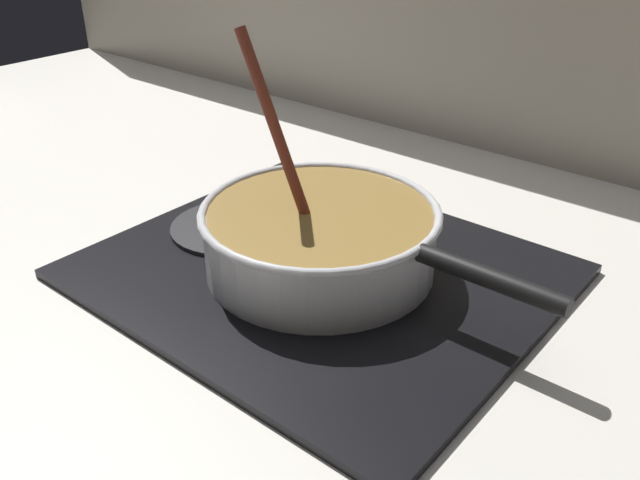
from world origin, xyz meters
TOP-DOWN VIEW (x-y plane):
  - ground at (0.00, 0.00)m, footprint 2.40×1.60m
  - hob_plate at (0.14, 0.24)m, footprint 0.56×0.48m
  - burner_ring at (0.14, 0.24)m, footprint 0.17×0.17m
  - spare_burner at (-0.03, 0.24)m, footprint 0.17×0.17m
  - cooking_pan at (0.14, 0.24)m, footprint 0.47×0.30m

SIDE VIEW (x-z plane):
  - ground at x=0.00m, z-range -0.04..0.00m
  - hob_plate at x=0.14m, z-range 0.00..0.01m
  - spare_burner at x=-0.03m, z-range 0.01..0.02m
  - burner_ring at x=0.14m, z-range 0.01..0.02m
  - cooking_pan at x=0.14m, z-range -0.09..0.21m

